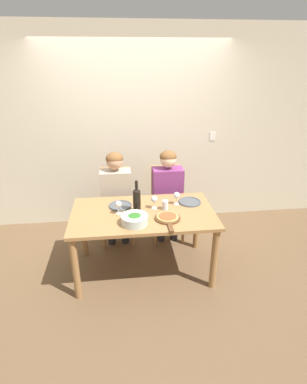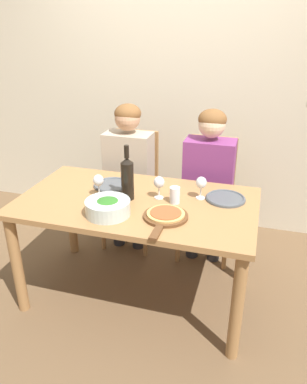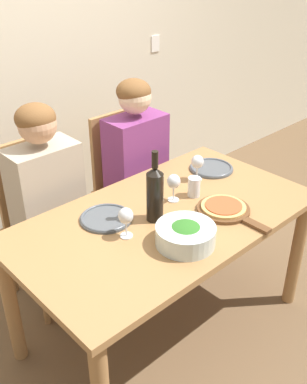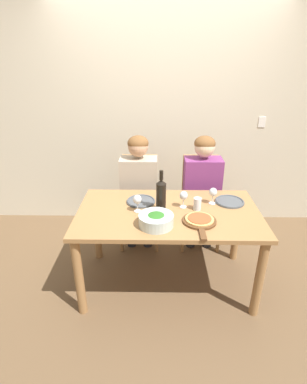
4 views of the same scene
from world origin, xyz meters
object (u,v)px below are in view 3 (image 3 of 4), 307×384
Objects in this scene: dinner_plate_right at (211,168)px; water_tumbler at (194,187)px; chair_left at (42,217)px; person_woman at (48,191)px; pizza_on_board at (225,209)px; dinner_plate_left at (106,218)px; wine_glass_right at (197,163)px; chair_right at (127,181)px; wine_bottle at (155,193)px; wine_glass_left at (126,217)px; broccoli_bowl at (186,235)px; person_man at (138,156)px; wine_glass_centre at (174,183)px.

water_tumbler reaches higher than dinner_plate_right.
dinner_plate_right is at bearing -34.20° from chair_left.
pizza_on_board is (0.53, -0.81, 0.03)m from person_woman.
dinner_plate_left is 0.64m from wine_glass_right.
wine_bottle is at bearing -120.49° from chair_right.
wine_glass_left is at bearing -87.74° from chair_left.
dinner_plate_left is at bearing 164.64° from water_tumbler.
dinner_plate_right is at bearing -72.38° from chair_right.
pizza_on_board is at bearing -19.10° from wine_glass_left.
chair_right is 9.13× the size of water_tumbler.
person_woman is 0.65m from wine_glass_left.
broccoli_bowl is 0.42m from dinner_plate_left.
person_woman is 0.80m from water_tumbler.
wine_bottle is 3.39× the size of water_tumbler.
wine_glass_right is (0.68, -0.60, 0.34)m from chair_left.
water_tumbler is at bearing 37.52° from broccoli_bowl.
chair_left is 1.03m from broccoli_bowl.
person_man reaches higher than dinner_plate_left.
person_man reaches higher than wine_glass_right.
dinner_plate_right is 0.47m from pizza_on_board.
wine_bottle reaches higher than dinner_plate_left.
dinner_plate_left is 0.59m from pizza_on_board.
pizza_on_board is 0.22m from water_tumbler.
chair_right is (0.66, 0.00, 0.00)m from chair_left.
person_man is 0.49m from dinner_plate_right.
wine_glass_left and wine_glass_centre have the same top height.
water_tumbler is at bearing -15.36° from dinner_plate_left.
person_man is 0.50m from wine_glass_right.
wine_glass_centre is (-0.24, -0.56, 0.11)m from person_man.
broccoli_bowl is at bearing -115.80° from chair_right.
broccoli_bowl is 1.79× the size of wine_glass_centre.
dinner_plate_left is at bearing 83.93° from wine_glass_left.
chair_left and chair_right have the same top height.
chair_right is 1.12m from broccoli_bowl.
wine_bottle reaches higher than dinner_plate_right.
wine_glass_left reaches higher than broccoli_bowl.
person_woman reaches higher than chair_left.
person_man is 8.18× the size of wine_glass_left.
chair_left is 3.60× the size of broccoli_bowl.
wine_bottle is at bearing -161.54° from wine_glass_centre.
wine_glass_left is 0.51m from water_tumbler.
broccoli_bowl is 0.67× the size of pizza_on_board.
chair_left reaches higher than wine_glass_centre.
chair_left is 0.93m from water_tumbler.
wine_glass_right is at bearing 65.18° from pizza_on_board.
chair_right is 0.25m from person_man.
water_tumbler is at bearing -48.11° from person_woman.
person_man reaches higher than water_tumbler.
broccoli_bowl is at bearing -77.74° from person_woman.
wine_glass_centre is at bearing 11.93° from wine_glass_left.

